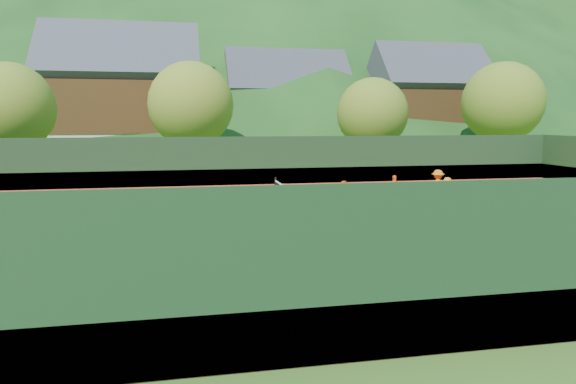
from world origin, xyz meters
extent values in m
plane|color=#2F5219|center=(0.00, 0.00, 0.00)|extent=(400.00, 400.00, 0.00)
cube|color=#C0481F|center=(0.00, 0.00, 0.01)|extent=(40.00, 24.00, 0.02)
imported|color=#1A47AA|center=(-3.40, -2.74, 0.91)|extent=(0.71, 0.54, 1.78)
imported|color=#DD5A13|center=(2.28, 1.73, 0.70)|extent=(0.78, 0.68, 1.36)
imported|color=#F75E15|center=(5.28, 3.13, 0.72)|extent=(0.87, 0.51, 1.40)
imported|color=orange|center=(7.45, 2.09, 0.70)|extent=(0.79, 0.67, 1.37)
imported|color=orange|center=(7.43, 2.98, 0.83)|extent=(1.21, 0.99, 1.63)
sphere|color=#CBDD24|center=(-6.42, -8.79, 0.05)|extent=(0.07, 0.07, 0.07)
sphere|color=#CBDD24|center=(5.18, -4.58, 0.05)|extent=(0.07, 0.07, 0.07)
sphere|color=#CBDD24|center=(-7.51, -7.18, 0.05)|extent=(0.07, 0.07, 0.07)
sphere|color=#CBDD24|center=(-6.78, -9.19, 0.05)|extent=(0.07, 0.07, 0.07)
sphere|color=#CBDD24|center=(2.57, -2.05, 0.05)|extent=(0.07, 0.07, 0.07)
sphere|color=#CBDD24|center=(2.20, -8.46, 0.05)|extent=(0.07, 0.07, 0.07)
sphere|color=#CBDD24|center=(-4.15, -2.21, 0.05)|extent=(0.07, 0.07, 0.07)
sphere|color=#CBDD24|center=(-5.51, -8.04, 0.05)|extent=(0.07, 0.07, 0.07)
sphere|color=#CBDD24|center=(5.19, -6.07, 0.05)|extent=(0.07, 0.07, 0.07)
sphere|color=#CBDD24|center=(-0.57, -6.36, 0.05)|extent=(0.07, 0.07, 0.07)
sphere|color=#CBDD24|center=(-3.97, -1.15, 0.05)|extent=(0.07, 0.07, 0.07)
sphere|color=#CBDD24|center=(-8.87, -2.62, 0.05)|extent=(0.07, 0.07, 0.07)
sphere|color=#CBDD24|center=(-3.42, -9.05, 0.05)|extent=(0.07, 0.07, 0.07)
sphere|color=#CBDD24|center=(3.57, -8.12, 0.05)|extent=(0.07, 0.07, 0.07)
sphere|color=#CBDD24|center=(4.18, -8.02, 0.05)|extent=(0.07, 0.07, 0.07)
sphere|color=#CBDD24|center=(1.98, -5.48, 0.05)|extent=(0.07, 0.07, 0.07)
sphere|color=#CBDD24|center=(-7.73, -2.37, 0.05)|extent=(0.07, 0.07, 0.07)
sphere|color=#CBDD24|center=(-4.59, -8.16, 0.05)|extent=(0.07, 0.07, 0.07)
sphere|color=#CBDD24|center=(-2.12, -3.98, 0.05)|extent=(0.07, 0.07, 0.07)
sphere|color=#CBDD24|center=(4.32, -5.10, 0.05)|extent=(0.07, 0.07, 0.07)
sphere|color=#CBDD24|center=(-6.55, -2.08, 0.05)|extent=(0.07, 0.07, 0.07)
sphere|color=#CBDD24|center=(-7.98, -7.11, 0.05)|extent=(0.07, 0.07, 0.07)
sphere|color=#CBDD24|center=(1.43, -8.90, 0.05)|extent=(0.07, 0.07, 0.07)
sphere|color=#CBDD24|center=(-8.16, -8.35, 0.05)|extent=(0.07, 0.07, 0.07)
sphere|color=#CBDD24|center=(-3.05, -8.76, 0.05)|extent=(0.07, 0.07, 0.07)
sphere|color=#CBDD24|center=(-3.05, -8.85, 0.05)|extent=(0.07, 0.07, 0.07)
cube|color=white|center=(11.88, 0.00, 0.02)|extent=(0.06, 10.97, 0.00)
cube|color=white|center=(0.00, -5.49, 0.02)|extent=(23.77, 0.06, 0.00)
cube|color=silver|center=(0.00, 5.49, 0.02)|extent=(23.77, 0.06, 0.00)
cube|color=white|center=(0.00, -4.12, 0.02)|extent=(23.77, 0.06, 0.00)
cube|color=silver|center=(0.00, 4.12, 0.02)|extent=(23.77, 0.06, 0.00)
cube|color=silver|center=(-6.40, 0.00, 0.02)|extent=(0.06, 8.23, 0.00)
cube|color=white|center=(6.40, 0.00, 0.02)|extent=(0.06, 8.23, 0.00)
cube|color=white|center=(0.00, 0.00, 0.02)|extent=(12.80, 0.06, 0.00)
cube|color=white|center=(0.00, 0.00, 0.02)|extent=(0.06, 10.97, 0.00)
cube|color=black|center=(0.00, 0.00, 0.47)|extent=(0.03, 11.97, 0.90)
cube|color=white|center=(0.00, 0.00, 0.94)|extent=(0.05, 11.97, 0.06)
cylinder|color=black|center=(0.00, -5.99, 0.57)|extent=(0.10, 0.10, 1.10)
cylinder|color=black|center=(0.00, 5.99, 0.57)|extent=(0.10, 0.10, 1.10)
cube|color=black|center=(0.00, 12.00, 1.52)|extent=(40.00, 0.05, 3.00)
cube|color=#1A5D27|center=(0.00, 12.00, 0.52)|extent=(40.40, 0.05, 1.00)
cube|color=black|center=(0.00, -12.00, 1.52)|extent=(40.00, 0.05, 3.00)
cube|color=#195A25|center=(0.00, -12.00, 0.52)|extent=(40.40, 0.05, 1.00)
cylinder|color=black|center=(-5.54, -5.16, 0.30)|extent=(0.02, 0.02, 0.55)
cylinder|color=black|center=(-4.99, -5.16, 0.30)|extent=(0.02, 0.02, 0.55)
cylinder|color=black|center=(-5.54, -4.61, 0.30)|extent=(0.02, 0.02, 0.55)
cylinder|color=black|center=(-4.99, -4.61, 0.30)|extent=(0.02, 0.02, 0.55)
cube|color=black|center=(-5.26, -4.89, 0.57)|extent=(0.55, 0.55, 0.02)
cube|color=black|center=(-5.26, -5.16, 0.80)|extent=(0.55, 0.02, 0.45)
cube|color=black|center=(-5.26, -4.61, 0.80)|extent=(0.55, 0.02, 0.45)
cube|color=black|center=(-5.54, -4.89, 0.80)|extent=(0.02, 0.55, 0.45)
cube|color=black|center=(-4.99, -4.89, 0.80)|extent=(0.02, 0.55, 0.45)
sphere|color=#CCE526|center=(-5.47, -5.09, 0.99)|extent=(0.07, 0.07, 0.07)
sphere|color=#CCE526|center=(-5.47, -4.95, 0.99)|extent=(0.07, 0.07, 0.07)
sphere|color=#CCE526|center=(-5.47, -4.82, 0.99)|extent=(0.07, 0.07, 0.07)
sphere|color=#CCE526|center=(-5.47, -4.68, 0.99)|extent=(0.07, 0.07, 0.07)
sphere|color=#CCE526|center=(-5.33, -5.09, 0.99)|extent=(0.07, 0.07, 0.07)
sphere|color=#CCE526|center=(-5.33, -4.95, 0.99)|extent=(0.07, 0.07, 0.07)
sphere|color=#CCE526|center=(-5.33, -4.82, 0.99)|extent=(0.07, 0.07, 0.07)
sphere|color=#CCE526|center=(-5.33, -4.68, 0.99)|extent=(0.07, 0.07, 0.07)
sphere|color=#CCE526|center=(-5.19, -5.09, 0.99)|extent=(0.07, 0.07, 0.07)
sphere|color=#CCE526|center=(-5.19, -4.95, 0.99)|extent=(0.07, 0.07, 0.07)
sphere|color=#CCE526|center=(-5.19, -4.82, 0.99)|extent=(0.07, 0.07, 0.07)
sphere|color=#CCE526|center=(-5.19, -4.68, 0.99)|extent=(0.07, 0.07, 0.07)
sphere|color=#CCE526|center=(-5.06, -5.09, 0.99)|extent=(0.07, 0.07, 0.07)
sphere|color=#CCE526|center=(-5.06, -4.95, 0.99)|extent=(0.07, 0.07, 0.07)
sphere|color=#CCE526|center=(-5.06, -4.82, 0.99)|extent=(0.07, 0.07, 0.07)
sphere|color=#CCE526|center=(-5.06, -4.68, 0.99)|extent=(0.07, 0.07, 0.07)
cube|color=beige|center=(-10.00, 30.00, 1.44)|extent=(12.00, 9.00, 2.88)
cube|color=#3B2210|center=(-10.00, 30.00, 5.12)|extent=(12.24, 9.18, 4.48)
cube|color=#42424A|center=(-10.00, 30.00, 7.96)|extent=(13.80, 9.93, 9.93)
cube|color=beige|center=(6.00, 34.00, 1.26)|extent=(11.00, 8.00, 2.52)
cube|color=#3C1D10|center=(6.00, 34.00, 4.48)|extent=(11.22, 8.16, 3.92)
cube|color=#3C3C43|center=(6.00, 34.00, 7.04)|extent=(12.65, 8.82, 8.82)
cube|color=beige|center=(20.00, 30.00, 1.35)|extent=(10.00, 8.00, 2.70)
cube|color=#341E0E|center=(20.00, 30.00, 4.80)|extent=(10.20, 8.16, 4.20)
cube|color=#3D3D44|center=(20.00, 30.00, 7.50)|extent=(11.50, 8.82, 8.82)
cylinder|color=#402819|center=(-16.00, 18.00, 1.35)|extent=(0.36, 0.36, 2.70)
sphere|color=#4F741F|center=(-16.00, 18.00, 4.88)|extent=(6.00, 6.00, 6.00)
cylinder|color=#3E2818|center=(-4.00, 20.00, 1.44)|extent=(0.36, 0.36, 2.88)
sphere|color=#597A20|center=(-4.00, 20.00, 5.20)|extent=(6.40, 6.40, 6.40)
cylinder|color=#41291A|center=(10.00, 19.00, 1.26)|extent=(0.36, 0.36, 2.52)
sphere|color=#4E701E|center=(10.00, 19.00, 4.55)|extent=(5.60, 5.60, 5.60)
cylinder|color=#422A1A|center=(22.00, 20.00, 1.53)|extent=(0.36, 0.36, 3.06)
sphere|color=#4B701D|center=(22.00, 20.00, 5.53)|extent=(6.80, 6.80, 6.80)
camera|label=1|loc=(-4.44, -19.71, 4.01)|focal=32.00mm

